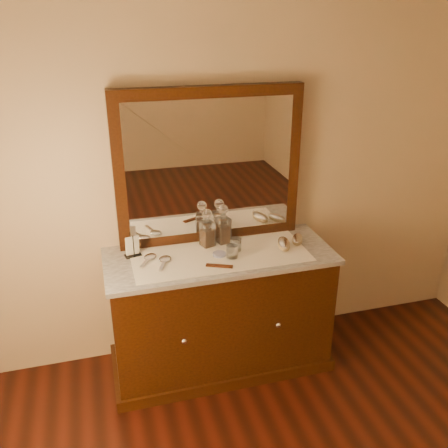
{
  "coord_description": "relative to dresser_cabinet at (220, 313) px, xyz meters",
  "views": [
    {
      "loc": [
        -0.71,
        -0.67,
        2.26
      ],
      "look_at": [
        0.0,
        1.85,
        1.1
      ],
      "focal_mm": 38.98,
      "sensor_mm": 36.0,
      "label": 1
    }
  ],
  "objects": [
    {
      "name": "knob_left",
      "position": [
        -0.3,
        -0.28,
        0.04
      ],
      "size": [
        0.04,
        0.04,
        0.04
      ],
      "primitive_type": "sphere",
      "color": "silver",
      "rests_on": "dresser_cabinet"
    },
    {
      "name": "napkin_rack",
      "position": [
        -0.53,
        0.12,
        0.5
      ],
      "size": [
        0.11,
        0.08,
        0.15
      ],
      "color": "black",
      "rests_on": "marble_top"
    },
    {
      "name": "room_shell",
      "position": [
        0.0,
        -1.96,
        0.99
      ],
      "size": [
        8.5,
        9.0,
        2.8
      ],
      "color": "black",
      "rests_on": "ground"
    },
    {
      "name": "dresser_plinth",
      "position": [
        0.0,
        0.0,
        -0.37
      ],
      "size": [
        1.46,
        0.59,
        0.08
      ],
      "primitive_type": "cube",
      "color": "black",
      "rests_on": "floor"
    },
    {
      "name": "tumblers",
      "position": [
        0.09,
        -0.02,
        0.48
      ],
      "size": [
        0.12,
        0.16,
        0.08
      ],
      "color": "white",
      "rests_on": "lace_runner"
    },
    {
      "name": "mirror_glass",
      "position": [
        0.0,
        0.21,
        0.94
      ],
      "size": [
        1.06,
        0.01,
        0.86
      ],
      "primitive_type": "cube",
      "color": "white",
      "rests_on": "marble_top"
    },
    {
      "name": "hand_mirror_inner",
      "position": [
        -0.35,
        -0.01,
        0.45
      ],
      "size": [
        0.11,
        0.2,
        0.02
      ],
      "color": "silver",
      "rests_on": "lace_runner"
    },
    {
      "name": "brush_far",
      "position": [
        0.54,
        0.02,
        0.46
      ],
      "size": [
        0.13,
        0.16,
        0.04
      ],
      "color": "tan",
      "rests_on": "lace_runner"
    },
    {
      "name": "knob_right",
      "position": [
        0.3,
        -0.28,
        0.04
      ],
      "size": [
        0.04,
        0.04,
        0.04
      ],
      "primitive_type": "sphere",
      "color": "silver",
      "rests_on": "dresser_cabinet"
    },
    {
      "name": "decanter_right",
      "position": [
        0.07,
        0.15,
        0.55
      ],
      "size": [
        0.1,
        0.1,
        0.27
      ],
      "color": "#914B15",
      "rests_on": "lace_runner"
    },
    {
      "name": "marble_top",
      "position": [
        0.0,
        0.0,
        0.42
      ],
      "size": [
        1.44,
        0.59,
        0.03
      ],
      "primitive_type": "cube",
      "color": "silver",
      "rests_on": "dresser_cabinet"
    },
    {
      "name": "lace_runner",
      "position": [
        0.0,
        -0.02,
        0.44
      ],
      "size": [
        1.1,
        0.45,
        0.0
      ],
      "primitive_type": "cube",
      "color": "white",
      "rests_on": "marble_top"
    },
    {
      "name": "decanter_left",
      "position": [
        -0.05,
        0.13,
        0.54
      ],
      "size": [
        0.1,
        0.1,
        0.26
      ],
      "color": "#914B15",
      "rests_on": "lace_runner"
    },
    {
      "name": "pin_dish",
      "position": [
        -0.01,
        -0.02,
        0.45
      ],
      "size": [
        0.09,
        0.09,
        0.01
      ],
      "primitive_type": "cylinder",
      "rotation": [
        0.0,
        0.0,
        0.07
      ],
      "color": "white",
      "rests_on": "lace_runner"
    },
    {
      "name": "comb",
      "position": [
        -0.05,
        -0.16,
        0.45
      ],
      "size": [
        0.16,
        0.09,
        0.01
      ],
      "primitive_type": "cube",
      "rotation": [
        0.0,
        0.0,
        -0.41
      ],
      "color": "#672D12",
      "rests_on": "lace_runner"
    },
    {
      "name": "brush_near",
      "position": [
        0.42,
        -0.02,
        0.47
      ],
      "size": [
        0.12,
        0.18,
        0.05
      ],
      "color": "tan",
      "rests_on": "lace_runner"
    },
    {
      "name": "hand_mirror_outer",
      "position": [
        -0.44,
        0.05,
        0.45
      ],
      "size": [
        0.14,
        0.19,
        0.02
      ],
      "color": "silver",
      "rests_on": "lace_runner"
    },
    {
      "name": "dresser_cabinet",
      "position": [
        0.0,
        0.0,
        0.0
      ],
      "size": [
        1.4,
        0.55,
        0.82
      ],
      "primitive_type": "cube",
      "color": "black",
      "rests_on": "floor"
    },
    {
      "name": "mirror_frame",
      "position": [
        0.0,
        0.25,
        0.94
      ],
      "size": [
        1.2,
        0.08,
        1.0
      ],
      "primitive_type": "cube",
      "color": "black",
      "rests_on": "marble_top"
    }
  ]
}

